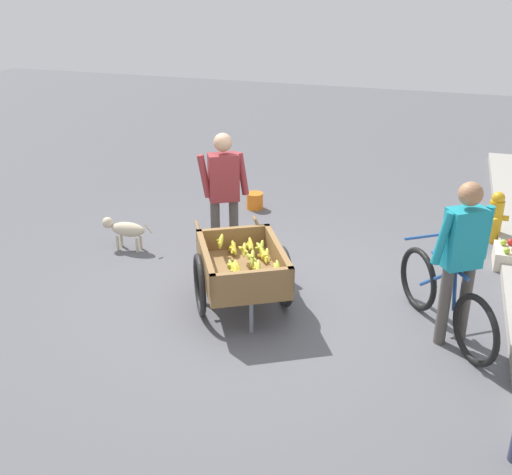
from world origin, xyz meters
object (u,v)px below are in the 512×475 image
object	(u,v)px
vendor_person	(224,187)
bicycle	(445,300)
fire_hydrant	(495,217)
plastic_bucket	(255,201)
cyclist_person	(462,250)
apple_crate	(508,256)
dog	(125,229)
fruit_cart	(243,270)

from	to	relation	value
vendor_person	bicycle	size ratio (longest dim) A/B	1.10
fire_hydrant	plastic_bucket	world-z (taller)	fire_hydrant
vendor_person	plastic_bucket	world-z (taller)	vendor_person
cyclist_person	fire_hydrant	bearing A→B (deg)	169.48
apple_crate	dog	bearing A→B (deg)	-78.79
vendor_person	cyclist_person	xyz separation A→B (m)	(1.02, 2.62, 0.02)
bicycle	apple_crate	world-z (taller)	bicycle
fruit_cart	fire_hydrant	size ratio (longest dim) A/B	2.70
vendor_person	plastic_bucket	bearing A→B (deg)	-174.85
fruit_cart	apple_crate	world-z (taller)	fruit_cart
vendor_person	fire_hydrant	size ratio (longest dim) A/B	2.33
vendor_person	apple_crate	distance (m)	3.44
vendor_person	apple_crate	size ratio (longest dim) A/B	3.55
bicycle	fire_hydrant	bearing A→B (deg)	167.03
vendor_person	fire_hydrant	xyz separation A→B (m)	(-1.51, 3.09, -0.60)
dog	fire_hydrant	size ratio (longest dim) A/B	1.01
dog	apple_crate	bearing A→B (deg)	101.21
fruit_cart	bicycle	xyz separation A→B (m)	(-0.12, 1.99, -0.09)
fruit_cart	vendor_person	distance (m)	1.25
vendor_person	fire_hydrant	distance (m)	3.49
vendor_person	cyclist_person	distance (m)	2.81
bicycle	plastic_bucket	bearing A→B (deg)	-134.02
cyclist_person	plastic_bucket	size ratio (longest dim) A/B	6.68
cyclist_person	fruit_cart	bearing A→B (deg)	-90.28
fruit_cart	apple_crate	xyz separation A→B (m)	(-1.84, 2.69, -0.32)
fire_hydrant	apple_crate	bearing A→B (deg)	11.90
fruit_cart	cyclist_person	size ratio (longest dim) A/B	1.14
cyclist_person	dog	distance (m)	4.08
apple_crate	vendor_person	bearing A→B (deg)	-75.63
dog	apple_crate	distance (m)	4.61
vendor_person	dog	size ratio (longest dim) A/B	2.32
cyclist_person	apple_crate	world-z (taller)	cyclist_person
bicycle	fire_hydrant	world-z (taller)	bicycle
fruit_cart	fire_hydrant	bearing A→B (deg)	134.71
bicycle	fire_hydrant	distance (m)	2.46
fire_hydrant	vendor_person	bearing A→B (deg)	-63.96
fruit_cart	plastic_bucket	bearing A→B (deg)	-165.46
cyclist_person	apple_crate	size ratio (longest dim) A/B	3.62
vendor_person	apple_crate	xyz separation A→B (m)	(-0.83, 3.24, -0.81)
apple_crate	plastic_bucket	bearing A→B (deg)	-104.66
cyclist_person	dog	xyz separation A→B (m)	(-0.95, -3.91, -0.68)
fire_hydrant	bicycle	bearing A→B (deg)	-12.97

